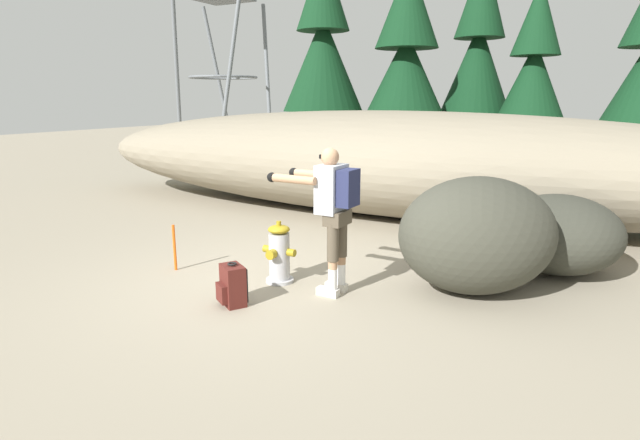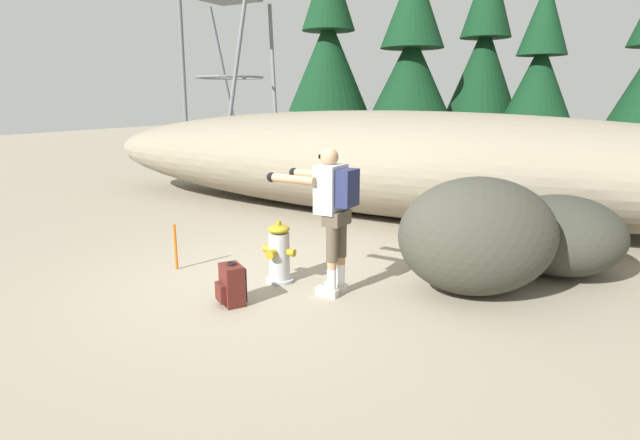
# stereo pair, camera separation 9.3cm
# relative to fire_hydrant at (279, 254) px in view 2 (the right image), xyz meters

# --- Properties ---
(ground_plane) EXTENTS (56.00, 56.00, 0.04)m
(ground_plane) POSITION_rel_fire_hydrant_xyz_m (-0.08, -0.03, -0.37)
(ground_plane) COLOR gray
(dirt_embankment) EXTENTS (14.36, 3.20, 1.94)m
(dirt_embankment) POSITION_rel_fire_hydrant_xyz_m (-0.08, 4.22, 0.63)
(dirt_embankment) COLOR gray
(dirt_embankment) RESTS_ON ground_plane
(fire_hydrant) EXTENTS (0.43, 0.38, 0.76)m
(fire_hydrant) POSITION_rel_fire_hydrant_xyz_m (0.00, 0.00, 0.00)
(fire_hydrant) COLOR #B2B2B7
(fire_hydrant) RESTS_ON ground_plane
(utility_worker) EXTENTS (0.99, 0.56, 1.65)m
(utility_worker) POSITION_rel_fire_hydrant_xyz_m (0.72, -0.03, 0.71)
(utility_worker) COLOR beige
(utility_worker) RESTS_ON ground_plane
(spare_backpack) EXTENTS (0.36, 0.36, 0.47)m
(spare_backpack) POSITION_rel_fire_hydrant_xyz_m (-0.06, -0.84, -0.13)
(spare_backpack) COLOR #511E19
(spare_backpack) RESTS_ON ground_plane
(boulder_large) EXTENTS (2.27, 2.18, 1.33)m
(boulder_large) POSITION_rel_fire_hydrant_xyz_m (2.14, 0.79, 0.32)
(boulder_large) COLOR #3B3C32
(boulder_large) RESTS_ON ground_plane
(boulder_mid) EXTENTS (1.96, 1.92, 1.00)m
(boulder_mid) POSITION_rel_fire_hydrant_xyz_m (2.91, 1.96, 0.15)
(boulder_mid) COLOR #36372D
(boulder_mid) RESTS_ON ground_plane
(pine_tree_far_left) EXTENTS (2.48, 2.48, 6.52)m
(pine_tree_far_left) POSITION_rel_fire_hydrant_xyz_m (-4.43, 9.60, 3.38)
(pine_tree_far_left) COLOR #47331E
(pine_tree_far_left) RESTS_ON ground_plane
(pine_tree_left) EXTENTS (2.87, 2.87, 6.02)m
(pine_tree_left) POSITION_rel_fire_hydrant_xyz_m (-1.99, 10.24, 2.82)
(pine_tree_left) COLOR #47331E
(pine_tree_left) RESTS_ON ground_plane
(pine_tree_center) EXTENTS (2.35, 2.35, 6.47)m
(pine_tree_center) POSITION_rel_fire_hydrant_xyz_m (-0.27, 11.99, 3.17)
(pine_tree_center) COLOR #47331E
(pine_tree_center) RESTS_ON ground_plane
(pine_tree_right) EXTENTS (2.08, 2.08, 5.33)m
(pine_tree_right) POSITION_rel_fire_hydrant_xyz_m (1.47, 11.10, 2.62)
(pine_tree_right) COLOR #47331E
(pine_tree_right) RESTS_ON ground_plane
(survey_stake) EXTENTS (0.04, 0.04, 0.60)m
(survey_stake) POSITION_rel_fire_hydrant_xyz_m (-1.43, -0.25, -0.05)
(survey_stake) COLOR #E55914
(survey_stake) RESTS_ON ground_plane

